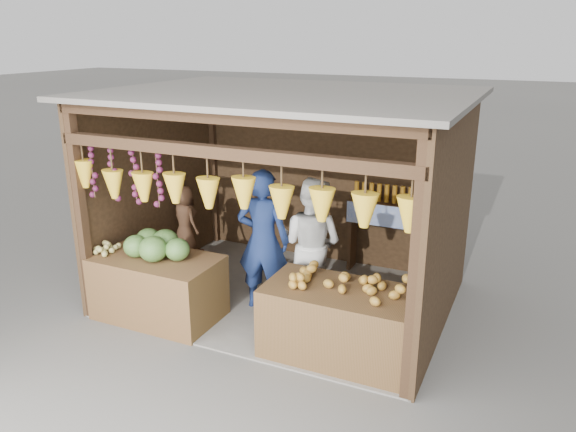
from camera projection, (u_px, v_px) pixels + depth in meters
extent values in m
plane|color=#514F49|center=(285.00, 298.00, 7.36)|extent=(80.00, 80.00, 0.00)
cube|color=slate|center=(285.00, 297.00, 7.35)|extent=(4.00, 3.00, 0.02)
cube|color=black|center=(328.00, 176.00, 8.25)|extent=(4.00, 0.06, 2.60)
cube|color=black|center=(154.00, 185.00, 7.75)|extent=(0.06, 3.00, 2.60)
cube|color=black|center=(450.00, 225.00, 6.16)|extent=(0.06, 3.00, 2.60)
cube|color=#605B54|center=(285.00, 94.00, 6.54)|extent=(4.30, 3.30, 0.06)
cube|color=black|center=(81.00, 215.00, 6.48)|extent=(0.11, 0.11, 2.60)
cube|color=black|center=(416.00, 272.00, 4.94)|extent=(0.11, 0.11, 2.60)
cube|color=black|center=(214.00, 165.00, 8.97)|extent=(0.11, 0.11, 2.60)
cube|color=black|center=(464.00, 192.00, 7.42)|extent=(0.11, 0.11, 2.60)
cube|color=black|center=(222.00, 153.00, 5.43)|extent=(4.00, 0.12, 0.12)
cube|color=black|center=(221.00, 117.00, 5.33)|extent=(4.00, 0.12, 0.12)
cube|color=#382314|center=(394.00, 205.00, 7.73)|extent=(1.25, 0.30, 0.05)
cube|color=#382314|center=(352.00, 234.00, 8.13)|extent=(0.05, 0.28, 1.05)
cube|color=#382314|center=(434.00, 247.00, 7.66)|extent=(0.05, 0.28, 1.05)
cube|color=blue|center=(390.00, 217.00, 7.64)|extent=(1.25, 0.02, 0.30)
cube|color=#523A1B|center=(158.00, 287.00, 6.75)|extent=(1.48, 0.85, 0.77)
cube|color=#493318|center=(341.00, 323.00, 5.90)|extent=(1.61, 0.85, 0.78)
cube|color=black|center=(188.00, 262.00, 8.07)|extent=(0.35, 0.35, 0.33)
imported|color=#15234F|center=(263.00, 241.00, 6.82)|extent=(0.72, 0.54, 1.80)
imported|color=silver|center=(312.00, 244.00, 6.89)|extent=(0.88, 0.72, 1.68)
imported|color=#4F321F|center=(185.00, 220.00, 7.87)|extent=(0.55, 0.47, 0.96)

